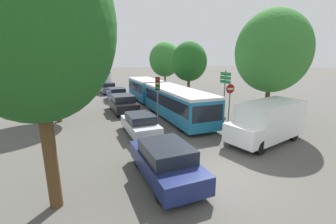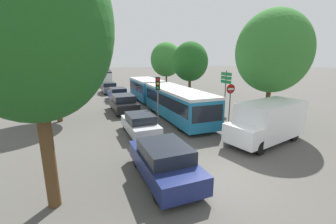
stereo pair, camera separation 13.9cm
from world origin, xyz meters
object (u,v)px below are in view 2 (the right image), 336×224
at_px(queued_car_blue, 118,94).
at_px(tree_right_far, 166,60).
at_px(white_van, 268,121).
at_px(queued_car_silver, 140,124).
at_px(tree_right_mid, 190,63).
at_px(articulated_bus, 162,95).
at_px(tree_left_near, 30,24).
at_px(traffic_light, 158,90).
at_px(city_bus_rear, 104,76).
at_px(queued_car_graphite, 109,88).
at_px(tree_left_mid, 53,66).
at_px(tree_right_near, 272,54).
at_px(queued_car_navy, 164,161).
at_px(direction_sign_post, 226,82).
at_px(queued_car_black, 123,103).
at_px(no_entry_sign, 230,97).

xyz_separation_m(queued_car_blue, tree_right_far, (8.40, 7.67, 3.52)).
height_order(queued_car_blue, white_van, white_van).
height_order(queued_car_silver, tree_right_mid, tree_right_mid).
relative_size(articulated_bus, tree_left_near, 1.92).
bearing_deg(tree_right_mid, traffic_light, -126.02).
bearing_deg(city_bus_rear, tree_right_far, -136.36).
height_order(queued_car_blue, tree_right_mid, tree_right_mid).
xyz_separation_m(queued_car_graphite, tree_left_mid, (-4.84, -12.83, 3.40)).
distance_m(queued_car_graphite, traffic_light, 16.20).
bearing_deg(tree_right_far, tree_right_near, -89.52).
relative_size(queued_car_navy, direction_sign_post, 1.21).
relative_size(queued_car_blue, direction_sign_post, 1.15).
distance_m(city_bus_rear, traffic_light, 28.23).
xyz_separation_m(queued_car_navy, tree_right_far, (8.85, 25.27, 3.48)).
height_order(queued_car_navy, traffic_light, traffic_light).
distance_m(queued_car_blue, tree_right_far, 11.91).
distance_m(queued_car_navy, white_van, 7.05).
distance_m(city_bus_rear, queued_car_black, 23.54).
xyz_separation_m(city_bus_rear, tree_right_mid, (8.39, -19.03, 2.71)).
bearing_deg(queued_car_navy, tree_left_mid, 22.11).
relative_size(articulated_bus, queued_car_navy, 3.69).
distance_m(queued_car_black, tree_left_mid, 6.23).
relative_size(traffic_light, tree_right_far, 0.49).
xyz_separation_m(queued_car_navy, tree_left_mid, (-4.85, 10.42, 3.37)).
relative_size(tree_right_mid, tree_right_far, 0.93).
bearing_deg(tree_right_near, queued_car_black, 139.72).
xyz_separation_m(queued_car_black, traffic_light, (1.78, -4.62, 1.72)).
height_order(queued_car_navy, no_entry_sign, no_entry_sign).
xyz_separation_m(direction_sign_post, tree_right_near, (0.12, -4.90, 2.40)).
xyz_separation_m(no_entry_sign, tree_left_near, (-11.17, -6.55, 3.74)).
bearing_deg(traffic_light, direction_sign_post, 122.81).
xyz_separation_m(queued_car_blue, traffic_light, (1.54, -10.33, 1.78)).
relative_size(queued_car_black, tree_right_near, 0.58).
relative_size(direction_sign_post, tree_left_mid, 0.56).
relative_size(queued_car_black, white_van, 0.85).
bearing_deg(queued_car_black, direction_sign_post, -109.33).
bearing_deg(queued_car_blue, tree_right_far, -50.44).
bearing_deg(tree_right_mid, tree_right_near, -88.04).
relative_size(queued_car_black, tree_right_mid, 0.70).
height_order(no_entry_sign, tree_right_mid, tree_right_mid).
relative_size(white_van, tree_right_far, 0.77).
xyz_separation_m(queued_car_graphite, tree_right_mid, (8.62, -6.86, 3.37)).
distance_m(queued_car_black, tree_right_mid, 10.10).
relative_size(queued_car_blue, traffic_light, 1.22).
height_order(articulated_bus, white_van, articulated_bus).
xyz_separation_m(city_bus_rear, queued_car_graphite, (-0.22, -12.17, -0.66)).
relative_size(queued_car_silver, queued_car_blue, 0.95).
bearing_deg(queued_car_graphite, queued_car_blue, -178.28).
bearing_deg(tree_left_mid, queued_car_black, 16.16).
relative_size(queued_car_graphite, traffic_light, 1.24).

